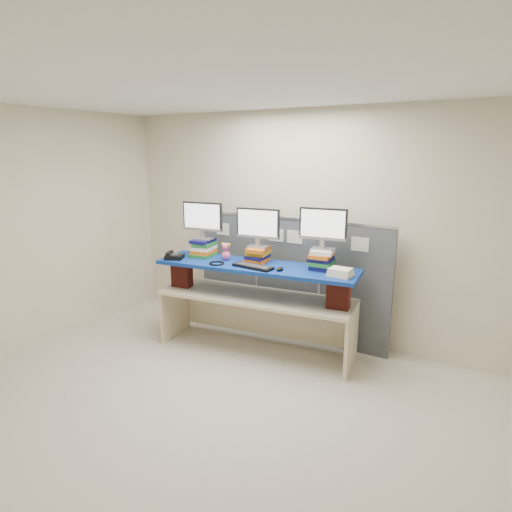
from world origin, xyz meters
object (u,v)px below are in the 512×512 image
Objects in this scene: desk at (256,306)px; blue_board at (256,266)px; monitor_center at (258,225)px; keyboard at (253,266)px; monitor_right at (323,226)px; desk_phone at (174,256)px; monitor_left at (203,218)px.

blue_board is (0.00, -0.00, 0.48)m from desk.
monitor_center is 1.06× the size of keyboard.
blue_board is 4.77× the size of keyboard.
monitor_center is at bearing -180.00° from monitor_right.
keyboard is (0.04, -0.13, 0.04)m from blue_board.
monitor_right reaches higher than desk_phone.
keyboard is at bearing -80.90° from desk.
desk is 0.54m from keyboard.
desk is 0.48m from blue_board.
desk_phone is (-1.02, -0.14, 0.02)m from keyboard.
desk is 0.94m from monitor_center.
monitor_right is (0.70, 0.21, 0.49)m from blue_board.
blue_board is at bearing -170.72° from monitor_right.
monitor_left is at bearing 170.97° from desk.
desk is at bearing 85.88° from blue_board.
monitor_left is 2.01× the size of desk_phone.
monitor_center is 2.01× the size of desk_phone.
desk is 4.52× the size of monitor_left.
keyboard is at bearing -18.30° from monitor_left.
blue_board is at bearing -77.31° from monitor_center.
monitor_right reaches higher than keyboard.
monitor_left reaches higher than desk_phone.
desk is at bearing -8.99° from desk_phone.
monitor_center reaches higher than keyboard.
monitor_right is at bearing -8.38° from desk_phone.
monitor_left is 1.47m from monitor_right.
keyboard is (-0.66, -0.35, -0.46)m from monitor_right.
desk_phone is at bearing -166.95° from keyboard.
blue_board is at bearing -94.12° from desk.
monitor_right is 1.80m from desk_phone.
monitor_left is 0.72m from monitor_center.
desk_phone is at bearing -135.18° from monitor_left.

